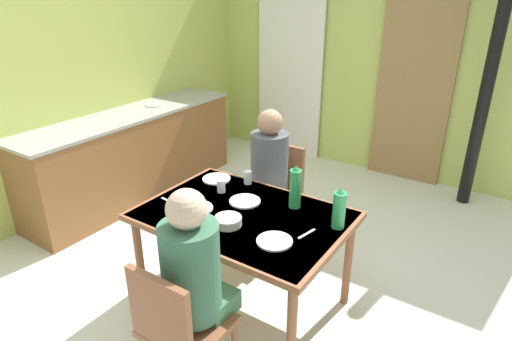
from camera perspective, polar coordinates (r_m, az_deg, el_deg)
ground_plane at (r=3.47m, az=-3.99°, el=-13.42°), size 7.02×7.02×0.00m
wall_back at (r=5.22m, az=14.50°, el=14.87°), size 4.16×0.10×2.72m
wall_left at (r=4.74m, az=-19.14°, el=13.51°), size 0.10×4.05×2.72m
door_wooden at (r=5.04m, az=20.20°, el=9.68°), size 0.80×0.05×2.00m
stove_pipe_column at (r=4.60m, az=28.82°, el=11.67°), size 0.12×0.12×2.72m
curtain_panel at (r=5.55m, az=4.52°, el=13.71°), size 0.90×0.03×2.29m
kitchen_counter at (r=4.66m, az=-15.98°, el=2.07°), size 0.61×2.45×0.91m
dining_table at (r=2.83m, az=-1.70°, el=-6.98°), size 1.33×0.93×0.72m
chair_near_diner at (r=2.33m, az=-10.36°, el=-19.88°), size 0.40×0.40×0.87m
chair_far_diner at (r=3.62m, az=2.78°, el=-2.54°), size 0.40×0.40×0.87m
person_near_diner at (r=2.22m, az=-8.43°, el=-12.65°), size 0.30×0.37×0.77m
person_far_diner at (r=3.39m, az=1.68°, el=0.93°), size 0.30×0.37×0.77m
water_bottle_green_near at (r=2.82m, az=5.26°, el=-2.28°), size 0.08×0.08×0.30m
water_bottle_green_far at (r=2.63m, az=11.02°, el=-5.07°), size 0.08×0.08×0.27m
serving_bowl_center at (r=2.66m, az=-3.74°, el=-6.75°), size 0.17×0.17×0.05m
dinner_plate_near_left at (r=2.50m, az=2.48°, el=-9.39°), size 0.21×0.21×0.01m
dinner_plate_near_right at (r=3.27m, az=-5.28°, el=-1.12°), size 0.22×0.22×0.01m
dinner_plate_far_center at (r=2.87m, az=-7.98°, el=-5.01°), size 0.22×0.22×0.01m
dinner_plate_far_side at (r=2.93m, az=-1.50°, el=-4.11°), size 0.21×0.21×0.01m
drinking_glass_by_near_diner at (r=3.18m, az=-1.09°, el=-0.92°), size 0.06×0.06×0.10m
drinking_glass_by_far_diner at (r=3.05m, az=-4.61°, el=-2.10°), size 0.06×0.06×0.09m
cutlery_knife_near at (r=2.59m, az=6.78°, el=-8.38°), size 0.05×0.15×0.00m
cutlery_fork_near at (r=3.00m, az=-11.60°, el=-4.01°), size 0.15×0.04×0.00m
cutlery_knife_far at (r=2.77m, az=-11.62°, el=-6.42°), size 0.09×0.14×0.00m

